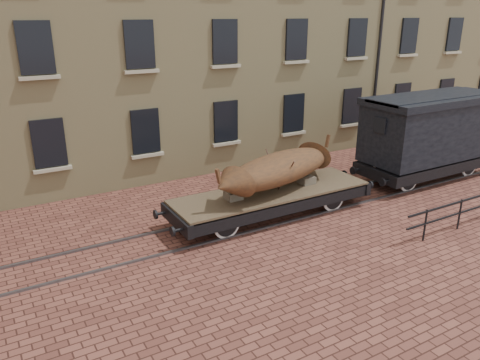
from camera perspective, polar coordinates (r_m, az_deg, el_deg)
ground at (r=15.86m, az=3.71°, el=-4.41°), size 90.00×90.00×0.00m
warehouse_cream at (r=24.64m, az=-3.46°, el=20.88°), size 40.00×10.19×14.00m
rail_track at (r=15.84m, az=3.71°, el=-4.31°), size 30.00×1.52×0.06m
flatcar_wagon at (r=15.59m, az=3.84°, el=-1.96°), size 7.70×2.09×1.16m
iron_boat at (r=15.43m, az=4.80°, el=1.43°), size 5.61×2.82×1.39m
goods_van at (r=20.28m, az=22.28°, el=5.96°), size 6.67×2.43×3.45m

